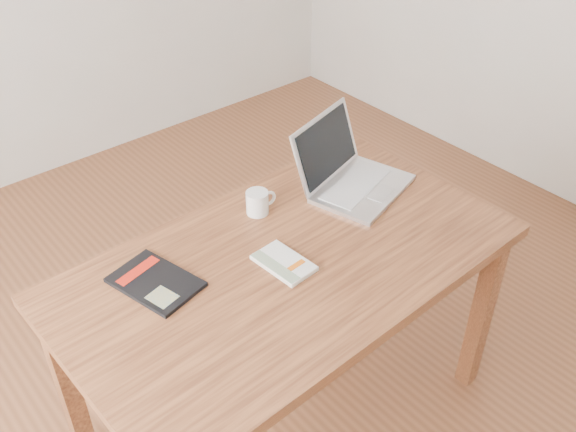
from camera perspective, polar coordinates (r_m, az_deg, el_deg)
room at (r=1.69m, az=-4.67°, el=14.36°), size 4.04×4.04×2.70m
desk at (r=1.98m, az=0.01°, el=-5.78°), size 1.39×0.82×0.75m
white_guidebook at (r=1.89m, az=-0.38°, el=-4.20°), size 0.12×0.19×0.02m
black_guidebook at (r=1.87m, az=-11.71°, el=-5.78°), size 0.22×0.28×0.01m
laptop at (r=2.21m, az=5.50°, el=3.78°), size 0.41×0.39×0.23m
coffee_mug at (r=2.08m, az=-2.68°, el=1.27°), size 0.11×0.07×0.08m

